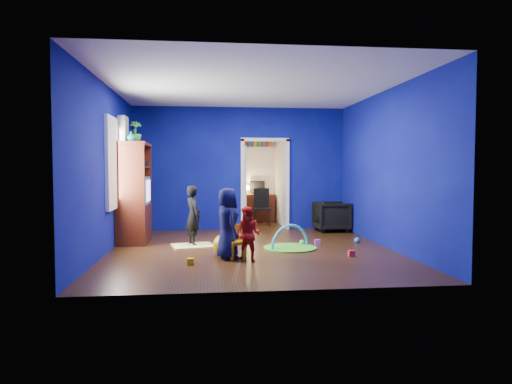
{
  "coord_description": "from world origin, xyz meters",
  "views": [
    {
      "loc": [
        -0.79,
        -8.06,
        1.46
      ],
      "look_at": [
        0.13,
        0.4,
        1.02
      ],
      "focal_mm": 32.0,
      "sensor_mm": 36.0,
      "label": 1
    }
  ],
  "objects": [
    {
      "name": "tv_armoire",
      "position": [
        -2.21,
        1.1,
        0.98
      ],
      "size": [
        0.58,
        1.14,
        1.96
      ],
      "primitive_type": "cube",
      "color": "#371709",
      "rests_on": "floor"
    },
    {
      "name": "window_left",
      "position": [
        -2.48,
        0.35,
        1.55
      ],
      "size": [
        0.03,
        0.95,
        1.55
      ],
      "primitive_type": "cube",
      "color": "white",
      "rests_on": "wall_left"
    },
    {
      "name": "toy_2",
      "position": [
        -1.04,
        -1.15,
        0.05
      ],
      "size": [
        0.1,
        0.08,
        0.1
      ],
      "primitive_type": "cube",
      "color": "yellow",
      "rests_on": "floor"
    },
    {
      "name": "wall_front",
      "position": [
        0.0,
        -2.75,
        1.45
      ],
      "size": [
        5.0,
        0.02,
        2.9
      ],
      "primitive_type": "cube",
      "color": "#09096D",
      "rests_on": "floor"
    },
    {
      "name": "potted_plant",
      "position": [
        -2.21,
        1.32,
        2.19
      ],
      "size": [
        0.33,
        0.33,
        0.45
      ],
      "primitive_type": "imported",
      "rotation": [
        0.0,
        0.0,
        0.39
      ],
      "color": "#318732",
      "rests_on": "tv_armoire"
    },
    {
      "name": "curtain",
      "position": [
        -2.37,
        0.9,
        1.25
      ],
      "size": [
        0.14,
        0.42,
        2.4
      ],
      "primitive_type": "cube",
      "color": "slate",
      "rests_on": "floor"
    },
    {
      "name": "kid_chair",
      "position": [
        -0.3,
        -0.8,
        0.25
      ],
      "size": [
        0.35,
        0.35,
        0.5
      ],
      "primitive_type": "cube",
      "rotation": [
        0.0,
        0.0,
        0.29
      ],
      "color": "yellow",
      "rests_on": "floor"
    },
    {
      "name": "toddler_red",
      "position": [
        -0.15,
        -1.0,
        0.43
      ],
      "size": [
        0.53,
        0.49,
        0.86
      ],
      "primitive_type": "imported",
      "rotation": [
        0.0,
        0.0,
        -0.52
      ],
      "color": "red",
      "rests_on": "floor"
    },
    {
      "name": "ceiling",
      "position": [
        0.0,
        0.0,
        2.9
      ],
      "size": [
        5.0,
        5.5,
        0.01
      ],
      "primitive_type": "cube",
      "color": "white",
      "rests_on": "wall_back"
    },
    {
      "name": "folding_chair",
      "position": [
        0.6,
        3.3,
        0.46
      ],
      "size": [
        0.4,
        0.4,
        0.92
      ],
      "primitive_type": "cube",
      "color": "black",
      "rests_on": "floor"
    },
    {
      "name": "play_mat",
      "position": [
        0.72,
        0.07,
        0.01
      ],
      "size": [
        0.97,
        0.97,
        0.03
      ],
      "primitive_type": "cylinder",
      "color": "#3D9321",
      "rests_on": "floor"
    },
    {
      "name": "yellow_blanket",
      "position": [
        -1.05,
        0.45,
        0.01
      ],
      "size": [
        0.86,
        0.74,
        0.03
      ],
      "primitive_type": "cube",
      "rotation": [
        0.0,
        0.0,
        0.21
      ],
      "color": "#F2E07A",
      "rests_on": "floor"
    },
    {
      "name": "wall_right",
      "position": [
        2.5,
        0.0,
        1.45
      ],
      "size": [
        0.02,
        5.5,
        2.9
      ],
      "primitive_type": "cube",
      "color": "#09096D",
      "rests_on": "floor"
    },
    {
      "name": "child_navy",
      "position": [
        -0.46,
        -0.76,
        0.57
      ],
      "size": [
        0.51,
        0.64,
        1.15
      ],
      "primitive_type": "imported",
      "rotation": [
        0.0,
        0.0,
        1.85
      ],
      "color": "#0E0E36",
      "rests_on": "floor"
    },
    {
      "name": "toy_3",
      "position": [
        1.0,
        0.37,
        0.06
      ],
      "size": [
        0.11,
        0.11,
        0.11
      ],
      "primitive_type": "sphere",
      "color": "green",
      "rests_on": "floor"
    },
    {
      "name": "book_shelf",
      "position": [
        0.6,
        4.37,
        2.02
      ],
      "size": [
        0.88,
        0.24,
        0.04
      ],
      "primitive_type": "cube",
      "color": "white",
      "rests_on": "study_desk"
    },
    {
      "name": "doorway",
      "position": [
        0.6,
        2.75,
        1.05
      ],
      "size": [
        1.16,
        0.1,
        2.1
      ],
      "primitive_type": "cube",
      "color": "white",
      "rests_on": "floor"
    },
    {
      "name": "toy_0",
      "position": [
        1.6,
        -0.77,
        0.05
      ],
      "size": [
        0.1,
        0.08,
        0.1
      ],
      "primitive_type": "cube",
      "color": "#EE273C",
      "rests_on": "floor"
    },
    {
      "name": "crt_tv",
      "position": [
        -2.17,
        1.1,
        1.02
      ],
      "size": [
        0.46,
        0.7,
        0.54
      ],
      "primitive_type": "cube",
      "color": "silver",
      "rests_on": "tv_armoire"
    },
    {
      "name": "desk_monitor",
      "position": [
        0.6,
        4.38,
        0.95
      ],
      "size": [
        0.4,
        0.05,
        0.32
      ],
      "primitive_type": "cube",
      "color": "black",
      "rests_on": "study_desk"
    },
    {
      "name": "child_black",
      "position": [
        -1.05,
        0.55,
        0.57
      ],
      "size": [
        0.42,
        0.49,
        1.14
      ],
      "primitive_type": "imported",
      "rotation": [
        0.0,
        0.0,
        2.01
      ],
      "color": "black",
      "rests_on": "floor"
    },
    {
      "name": "vase",
      "position": [
        -2.21,
        0.8,
        2.06
      ],
      "size": [
        0.23,
        0.23,
        0.2
      ],
      "primitive_type": "imported",
      "rotation": [
        0.0,
        0.0,
        -0.23
      ],
      "color": "#0D5E68",
      "rests_on": "tv_armoire"
    },
    {
      "name": "alcove",
      "position": [
        0.6,
        3.62,
        1.25
      ],
      "size": [
        1.0,
        1.75,
        2.5
      ],
      "primitive_type": null,
      "color": "silver",
      "rests_on": "floor"
    },
    {
      "name": "floor",
      "position": [
        0.0,
        0.0,
        0.0
      ],
      "size": [
        5.0,
        5.5,
        0.01
      ],
      "primitive_type": "cube",
      "color": "black",
      "rests_on": "ground"
    },
    {
      "name": "desk_lamp",
      "position": [
        0.32,
        4.32,
        0.93
      ],
      "size": [
        0.14,
        0.14,
        0.14
      ],
      "primitive_type": "sphere",
      "color": "#FFD88C",
      "rests_on": "study_desk"
    },
    {
      "name": "toy_arch",
      "position": [
        0.72,
        0.07,
        0.02
      ],
      "size": [
        0.78,
        0.45,
        0.86
      ],
      "primitive_type": "torus",
      "rotation": [
        1.57,
        0.0,
        0.49
      ],
      "color": "#3F8CD8",
      "rests_on": "floor"
    },
    {
      "name": "toy_4",
      "position": [
        1.31,
        0.4,
        0.05
      ],
      "size": [
        0.1,
        0.08,
        0.1
      ],
      "primitive_type": "cube",
      "color": "#BD48C2",
      "rests_on": "floor"
    },
    {
      "name": "armchair",
      "position": [
        2.1,
        2.2,
        0.35
      ],
      "size": [
        0.79,
        0.77,
        0.69
      ],
      "primitive_type": "imported",
      "rotation": [
        0.0,
        0.0,
        1.6
      ],
      "color": "black",
      "rests_on": "floor"
    },
    {
      "name": "toy_1",
      "position": [
        2.14,
        0.54,
        0.06
      ],
      "size": [
        0.11,
        0.11,
        0.11
      ],
      "primitive_type": "sphere",
      "color": "blue",
      "rests_on": "floor"
    },
    {
      "name": "hopper_ball",
      "position": [
        -0.51,
        -0.51,
        0.18
      ],
      "size": [
        0.36,
        0.36,
        0.36
      ],
      "primitive_type": "sphere",
      "color": "yellow",
      "rests_on": "floor"
    },
    {
      "name": "study_desk",
      "position": [
        0.6,
        4.26,
        0.38
      ],
      "size": [
        0.88,
        0.44,
        0.75
      ],
      "primitive_type": "cube",
      "color": "#3D140A",
      "rests_on": "floor"
    },
    {
      "name": "wall_left",
      "position": [
        -2.5,
        0.0,
        1.45
      ],
      "size": [
        0.02,
        5.5,
        2.9
      ],
      "primitive_type": "cube",
      "color": "#09096D",
      "rests_on": "floor"
    },
    {
      "name": "wall_back",
      "position": [
        0.0,
        2.75,
        1.45
      ],
      "size": [
        5.0,
        0.02,
        2.9
      ],
      "primitive_type": "cube",
      "color": "#09096D",
      "rests_on": "floor"
    }
  ]
}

